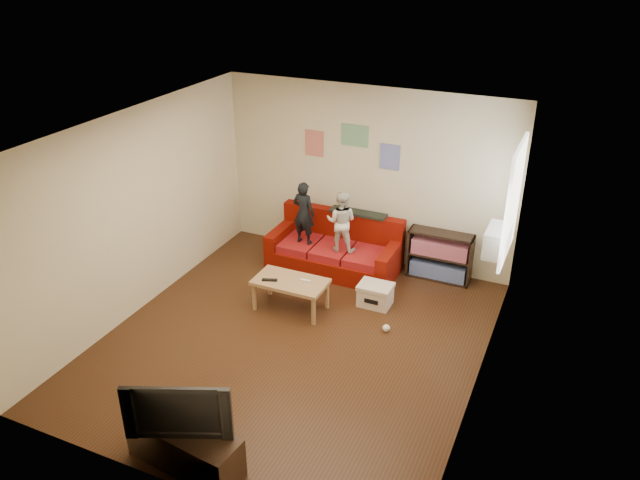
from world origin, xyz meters
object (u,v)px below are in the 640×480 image
at_px(sofa, 336,250).
at_px(child_b, 341,221).
at_px(file_box, 375,295).
at_px(coffee_table, 290,284).
at_px(television, 180,406).
at_px(child_a, 304,213).
at_px(tv_stand, 185,447).
at_px(bookshelf, 439,258).

bearing_deg(sofa, child_b, -48.35).
xyz_separation_m(child_b, file_box, (0.77, -0.61, -0.70)).
xyz_separation_m(sofa, coffee_table, (-0.10, -1.33, 0.09)).
bearing_deg(television, child_a, 76.63).
distance_m(sofa, child_b, 0.62).
height_order(file_box, tv_stand, tv_stand).
xyz_separation_m(child_a, tv_stand, (0.68, -4.07, -0.67)).
relative_size(coffee_table, file_box, 2.14).
height_order(child_a, television, child_a).
bearing_deg(coffee_table, television, -83.58).
bearing_deg(file_box, tv_stand, -101.23).
height_order(bookshelf, television, television).
distance_m(child_a, coffee_table, 1.32).
relative_size(child_b, file_box, 2.00).
relative_size(bookshelf, tv_stand, 0.80).
distance_m(child_a, child_b, 0.60).
relative_size(child_a, file_box, 2.12).
distance_m(sofa, child_a, 0.77).
distance_m(tv_stand, television, 0.50).
bearing_deg(file_box, coffee_table, -151.10).
bearing_deg(sofa, coffee_table, -94.24).
height_order(child_a, bookshelf, child_a).
bearing_deg(coffee_table, bookshelf, 45.43).
bearing_deg(tv_stand, bookshelf, 80.79).
distance_m(coffee_table, television, 2.94).
xyz_separation_m(child_b, tv_stand, (0.08, -4.07, -0.65)).
bearing_deg(bookshelf, sofa, -168.54).
bearing_deg(child_a, tv_stand, 103.84).
distance_m(child_a, television, 4.13).
bearing_deg(child_a, file_box, 160.39).
xyz_separation_m(sofa, bookshelf, (1.52, 0.31, 0.05)).
height_order(tv_stand, television, television).
xyz_separation_m(child_b, television, (0.08, -4.07, -0.14)).
relative_size(child_b, coffee_table, 0.93).
height_order(child_a, coffee_table, child_a).
relative_size(coffee_table, bookshelf, 1.05).
bearing_deg(tv_stand, coffee_table, 103.06).
bearing_deg(tv_stand, file_box, 85.42).
xyz_separation_m(bookshelf, tv_stand, (-1.29, -4.54, -0.12)).
bearing_deg(child_a, bookshelf, -162.11).
bearing_deg(child_b, sofa, -57.07).
bearing_deg(file_box, child_b, 141.60).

